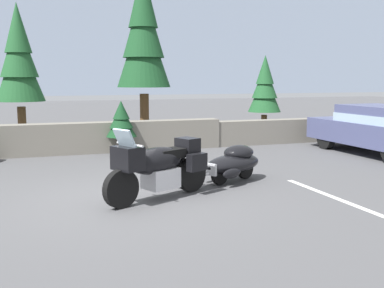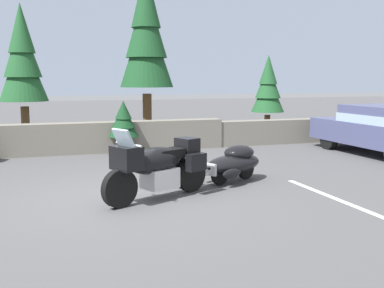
{
  "view_description": "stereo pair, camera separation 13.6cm",
  "coord_description": "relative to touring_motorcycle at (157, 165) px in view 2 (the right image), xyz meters",
  "views": [
    {
      "loc": [
        -1.61,
        -8.05,
        2.14
      ],
      "look_at": [
        1.44,
        0.58,
        0.85
      ],
      "focal_mm": 42.89,
      "sensor_mm": 36.0,
      "label": 1
    },
    {
      "loc": [
        -1.48,
        -8.09,
        2.14
      ],
      "look_at": [
        1.44,
        0.58,
        0.85
      ],
      "focal_mm": 42.89,
      "sensor_mm": 36.0,
      "label": 2
    }
  ],
  "objects": [
    {
      "name": "ground_plane",
      "position": [
        -0.51,
        0.26,
        -0.62
      ],
      "size": [
        80.0,
        80.0,
        0.0
      ],
      "primitive_type": "plane",
      "color": "#4C4C4F"
    },
    {
      "name": "stone_guard_wall",
      "position": [
        -0.87,
        5.77,
        -0.2
      ],
      "size": [
        24.0,
        0.59,
        0.9
      ],
      "color": "slate",
      "rests_on": "ground"
    },
    {
      "name": "distant_ridgeline",
      "position": [
        -0.51,
        95.78,
        7.38
      ],
      "size": [
        240.0,
        80.0,
        16.0
      ],
      "primitive_type": "cube",
      "color": "#99A8BF",
      "rests_on": "ground"
    },
    {
      "name": "touring_motorcycle",
      "position": [
        0.0,
        0.0,
        0.0
      ],
      "size": [
        2.15,
        1.31,
        1.33
      ],
      "color": "black",
      "rests_on": "ground"
    },
    {
      "name": "car_shaped_trailer",
      "position": [
        1.88,
        0.88,
        -0.21
      ],
      "size": [
        2.15,
        1.26,
        0.76
      ],
      "color": "black",
      "rests_on": "ground"
    },
    {
      "name": "sedan_at_right_edge",
      "position": [
        7.3,
        2.65,
        0.15
      ],
      "size": [
        1.85,
        4.51,
        1.41
      ],
      "color": "black",
      "rests_on": "ground"
    },
    {
      "name": "pine_tree_tall",
      "position": [
        1.48,
        7.14,
        3.01
      ],
      "size": [
        1.75,
        1.75,
        5.79
      ],
      "color": "brown",
      "rests_on": "ground"
    },
    {
      "name": "pine_tree_secondary",
      "position": [
        -2.37,
        7.54,
        2.19
      ],
      "size": [
        1.49,
        1.49,
        4.49
      ],
      "color": "brown",
      "rests_on": "ground"
    },
    {
      "name": "pine_tree_far_right",
      "position": [
        5.89,
        6.97,
        1.26
      ],
      "size": [
        1.18,
        1.18,
        3.01
      ],
      "color": "brown",
      "rests_on": "ground"
    },
    {
      "name": "pine_sapling_near",
      "position": [
        0.35,
        5.29,
        0.34
      ],
      "size": [
        0.88,
        0.88,
        1.54
      ],
      "color": "brown",
      "rests_on": "ground"
    },
    {
      "name": "parking_stripe_marker",
      "position": [
        3.06,
        -1.24,
        -0.62
      ],
      "size": [
        0.12,
        3.6,
        0.01
      ],
      "primitive_type": "cube",
      "color": "silver",
      "rests_on": "ground"
    }
  ]
}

